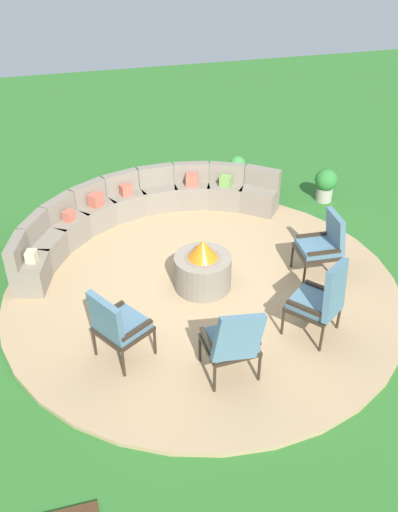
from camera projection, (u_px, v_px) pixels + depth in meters
The scene contains 10 objects.
ground_plane at pixel (203, 289), 7.85m from camera, with size 24.00×24.00×0.00m, color #2D6B28.
patio_circle at pixel (203, 287), 7.83m from camera, with size 5.65×5.65×0.06m, color tan.
fire_pit at pixel (203, 268), 7.64m from camera, with size 0.81×0.81×0.78m.
curved_stone_bench at pixel (138, 211), 9.04m from camera, with size 4.58×2.38×0.76m.
lounge_chair_front_left at pixel (117, 324), 6.32m from camera, with size 0.76×0.77×1.00m.
lounge_chair_front_right at pixel (233, 341), 6.08m from camera, with size 0.64×0.59×1.05m.
lounge_chair_back_left at pixel (321, 299), 6.66m from camera, with size 0.79×0.83×1.14m.
lounge_chair_back_right at pixel (323, 243), 7.77m from camera, with size 0.63×0.57×1.00m.
potted_plant_2 at pixel (326, 183), 9.91m from camera, with size 0.41×0.41×0.62m.
potted_plant_3 at pixel (237, 169), 10.48m from camera, with size 0.33×0.33×0.58m.
Camera 1 is at (-1.69, -6.00, 4.79)m, focal length 38.00 mm.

